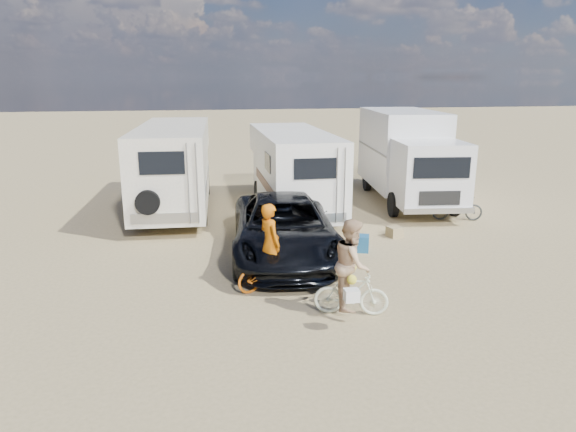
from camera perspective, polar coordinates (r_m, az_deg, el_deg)
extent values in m
plane|color=tan|center=(13.46, 7.49, -6.21)|extent=(140.00, 140.00, 0.00)
imported|color=black|center=(14.31, -0.44, -1.30)|extent=(3.35, 6.21, 1.66)
imported|color=#C3560B|center=(12.29, -1.97, -5.96)|extent=(1.80, 1.19, 0.90)
imported|color=beige|center=(11.04, 6.93, -8.44)|extent=(1.62, 0.88, 0.93)
imported|color=#C25B08|center=(12.12, -1.99, -3.78)|extent=(0.68, 0.81, 1.88)
imported|color=tan|center=(10.86, 7.01, -6.11)|extent=(0.96, 1.09, 1.90)
imported|color=#252725|center=(19.02, 18.05, 0.88)|extent=(1.81, 1.02, 0.90)
cube|color=#1B5280|center=(15.06, 7.74, -2.97)|extent=(0.69, 0.60, 0.47)
cube|color=#937F54|center=(16.59, 11.59, -1.71)|extent=(0.50, 0.50, 0.32)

